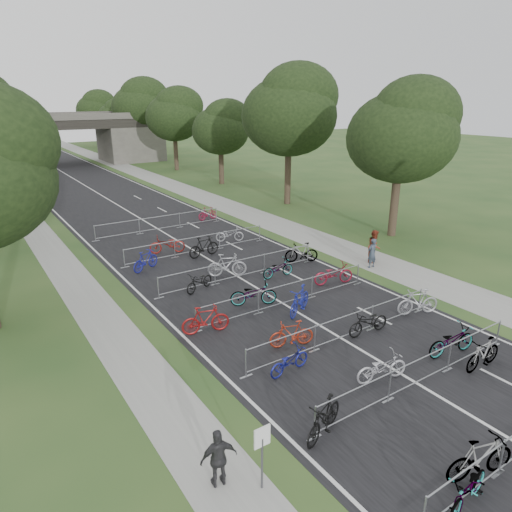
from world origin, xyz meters
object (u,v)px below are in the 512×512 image
(park_sign, at_px, (262,446))
(pedestrian_b, at_px, (374,246))
(pedestrian_c, at_px, (219,458))
(pedestrian_a, at_px, (372,253))
(bike_0, at_px, (469,491))
(overpass_bridge, at_px, (48,140))
(bike_1, at_px, (480,458))

(park_sign, distance_m, pedestrian_b, 17.69)
(pedestrian_c, bearing_deg, park_sign, 151.50)
(pedestrian_a, xyz_separation_m, pedestrian_c, (-14.65, -8.65, -0.05))
(bike_0, height_order, pedestrian_c, pedestrian_c)
(pedestrian_a, distance_m, pedestrian_c, 17.01)
(pedestrian_c, bearing_deg, bike_0, 151.05)
(overpass_bridge, height_order, bike_0, overpass_bridge)
(park_sign, relative_size, pedestrian_c, 1.14)
(bike_0, xyz_separation_m, pedestrian_a, (10.13, 12.45, 0.36))
(overpass_bridge, distance_m, park_sign, 62.41)
(pedestrian_b, distance_m, pedestrian_c, 18.02)
(bike_1, relative_size, pedestrian_b, 1.05)
(overpass_bridge, distance_m, pedestrian_a, 53.21)
(bike_1, bearing_deg, pedestrian_a, -20.68)
(overpass_bridge, relative_size, pedestrian_c, 19.31)
(bike_0, distance_m, pedestrian_c, 5.91)
(bike_1, height_order, pedestrian_c, pedestrian_c)
(pedestrian_a, relative_size, pedestrian_c, 1.06)
(bike_0, bearing_deg, overpass_bridge, 167.49)
(bike_1, bearing_deg, overpass_bridge, 14.47)
(pedestrian_b, bearing_deg, overpass_bridge, 67.51)
(bike_0, xyz_separation_m, bike_1, (1.05, 0.38, 0.11))
(bike_1, distance_m, pedestrian_b, 16.08)
(overpass_bridge, height_order, pedestrian_b, overpass_bridge)
(overpass_bridge, relative_size, bike_0, 16.69)
(park_sign, bearing_deg, pedestrian_a, 33.99)
(bike_1, relative_size, pedestrian_c, 1.24)
(pedestrian_a, relative_size, pedestrian_b, 0.89)
(park_sign, relative_size, pedestrian_b, 0.96)
(overpass_bridge, height_order, bike_1, overpass_bridge)
(bike_1, xyz_separation_m, pedestrian_a, (9.09, 12.08, 0.25))
(park_sign, xyz_separation_m, bike_0, (3.70, -3.13, -0.78))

